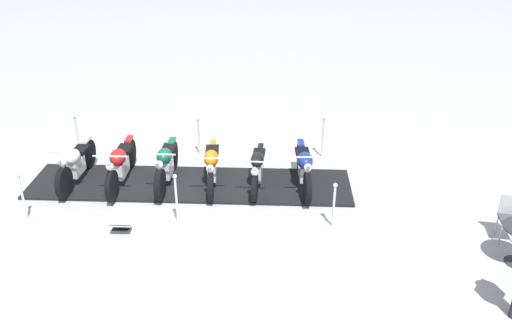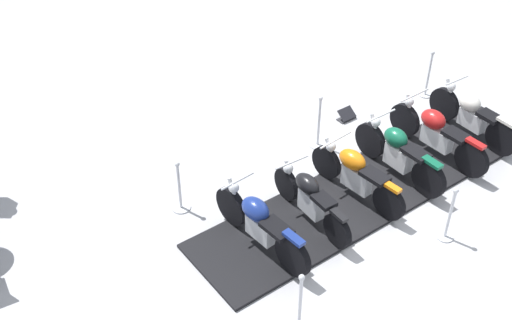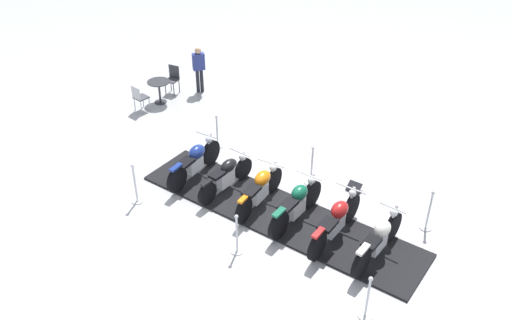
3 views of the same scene
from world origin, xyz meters
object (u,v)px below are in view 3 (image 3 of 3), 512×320
at_px(motorcycle_forest, 297,204).
at_px(stanchion_left_mid, 237,239).
at_px(cafe_chair_near_table, 139,97).
at_px(stanchion_right_rear, 217,137).
at_px(motorcycle_maroon, 336,220).
at_px(info_placard, 354,189).
at_px(motorcycle_black, 227,175).
at_px(motorcycle_cream, 379,239).
at_px(motorcycle_copper, 260,188).
at_px(bystander_person, 199,66).
at_px(stanchion_right_front, 428,215).
at_px(cafe_table, 159,87).
at_px(stanchion_left_front, 367,303).
at_px(motorcycle_navy, 195,161).
at_px(cafe_chair_across_table, 173,78).
at_px(stanchion_left_rear, 136,189).
at_px(stanchion_right_mid, 311,172).

xyz_separation_m(motorcycle_forest, stanchion_left_mid, (-0.43, 1.68, -0.18)).
bearing_deg(cafe_chair_near_table, stanchion_right_rear, -86.96).
distance_m(motorcycle_maroon, info_placard, 2.04).
bearing_deg(motorcycle_black, motorcycle_cream, -87.13).
bearing_deg(stanchion_left_mid, motorcycle_cream, -115.77).
relative_size(motorcycle_copper, motorcycle_black, 0.98).
bearing_deg(bystander_person, info_placard, 20.71).
bearing_deg(motorcycle_copper, cafe_chair_near_table, 68.97).
bearing_deg(stanchion_right_front, cafe_table, 25.94).
distance_m(motorcycle_forest, stanchion_right_front, 3.10).
distance_m(stanchion_left_front, cafe_chair_near_table, 10.36).
height_order(motorcycle_forest, motorcycle_navy, motorcycle_navy).
relative_size(info_placard, cafe_chair_across_table, 0.46).
xyz_separation_m(motorcycle_forest, stanchion_left_rear, (2.26, 3.37, -0.14)).
bearing_deg(stanchion_right_rear, motorcycle_black, 167.26).
height_order(info_placard, cafe_chair_across_table, cafe_chair_across_table).
bearing_deg(motorcycle_maroon, stanchion_right_mid, 44.52).
relative_size(stanchion_left_front, cafe_chair_across_table, 1.10).
height_order(stanchion_left_mid, cafe_chair_near_table, stanchion_left_mid).
height_order(stanchion_right_rear, cafe_chair_near_table, stanchion_right_rear).
distance_m(motorcycle_cream, stanchion_right_mid, 3.09).
relative_size(motorcycle_cream, stanchion_right_front, 1.77).
relative_size(motorcycle_copper, cafe_table, 2.29).
height_order(stanchion_left_front, bystander_person, bystander_person).
distance_m(motorcycle_navy, cafe_chair_across_table, 5.26).
relative_size(stanchion_left_front, info_placard, 2.39).
xyz_separation_m(motorcycle_cream, stanchion_left_front, (-1.34, 1.12, -0.17)).
relative_size(stanchion_left_mid, stanchion_left_front, 0.99).
bearing_deg(motorcycle_cream, motorcycle_copper, 92.24).
bearing_deg(motorcycle_black, motorcycle_copper, -87.10).
height_order(motorcycle_copper, cafe_chair_near_table, motorcycle_copper).
bearing_deg(motorcycle_cream, motorcycle_navy, 92.37).
xyz_separation_m(motorcycle_copper, motorcycle_navy, (1.79, 1.13, 0.00)).
bearing_deg(cafe_chair_across_table, stanchion_left_front, 53.00).
distance_m(motorcycle_copper, motorcycle_navy, 2.11).
relative_size(motorcycle_navy, stanchion_right_mid, 1.61).
bearing_deg(stanchion_left_front, stanchion_left_mid, 32.09).
bearing_deg(info_placard, motorcycle_navy, -152.67).
bearing_deg(stanchion_right_rear, stanchion_left_rear, 122.09).
xyz_separation_m(motorcycle_black, stanchion_left_rear, (0.47, 2.26, -0.12)).
distance_m(stanchion_right_rear, stanchion_right_mid, 3.18).
relative_size(motorcycle_copper, stanchion_left_rear, 1.55).
relative_size(stanchion_right_front, info_placard, 2.46).
xyz_separation_m(motorcycle_maroon, stanchion_left_front, (-2.24, 0.57, -0.19)).
bearing_deg(stanchion_right_front, stanchion_right_mid, 32.09).
bearing_deg(motorcycle_maroon, stanchion_left_front, -136.78).
distance_m(stanchion_left_front, stanchion_right_mid, 4.55).
height_order(motorcycle_forest, cafe_table, motorcycle_forest).
relative_size(motorcycle_cream, cafe_chair_near_table, 2.16).
height_order(motorcycle_forest, info_placard, motorcycle_forest).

